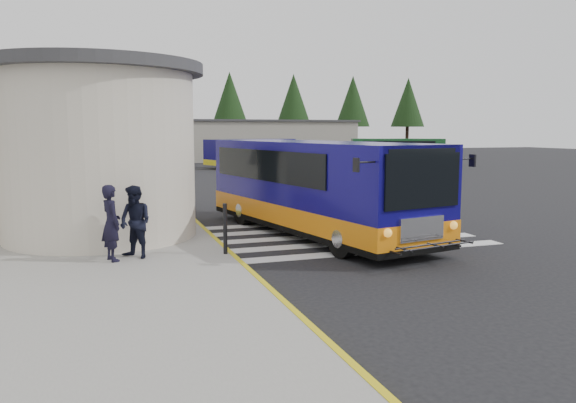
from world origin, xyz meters
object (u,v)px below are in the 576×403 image
object	(u,v)px
transit_bus	(315,190)
pedestrian_a	(111,223)
bollard	(225,229)
pedestrian_b	(135,222)
far_bus_b	(397,151)
far_bus_a	(251,152)

from	to	relation	value
transit_bus	pedestrian_a	distance (m)	6.36
bollard	transit_bus	bearing A→B (deg)	36.63
pedestrian_a	pedestrian_b	world-z (taller)	pedestrian_a
pedestrian_a	pedestrian_b	size ratio (longest dim) A/B	1.03
pedestrian_a	transit_bus	bearing A→B (deg)	-87.28
pedestrian_a	far_bus_b	xyz separation A→B (m)	(24.89, 30.85, 0.32)
pedestrian_b	far_bus_b	xyz separation A→B (m)	(24.35, 30.74, 0.34)
transit_bus	pedestrian_a	bearing A→B (deg)	-169.71
bollard	far_bus_a	world-z (taller)	far_bus_a
pedestrian_b	bollard	world-z (taller)	pedestrian_b
pedestrian_a	far_bus_b	distance (m)	39.64
pedestrian_b	bollard	size ratio (longest dim) A/B	1.39
bollard	far_bus_a	distance (m)	34.27
pedestrian_a	far_bus_a	bearing A→B (deg)	-39.00
transit_bus	pedestrian_b	size ratio (longest dim) A/B	5.97
pedestrian_b	bollard	xyz separation A→B (m)	(2.08, -0.23, -0.24)
far_bus_b	transit_bus	bearing A→B (deg)	166.78
pedestrian_b	pedestrian_a	bearing A→B (deg)	-119.80
transit_bus	bollard	distance (m)	4.15
pedestrian_a	pedestrian_b	bearing A→B (deg)	-96.40
transit_bus	far_bus_a	distance (m)	31.10
pedestrian_b	far_bus_b	distance (m)	39.22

